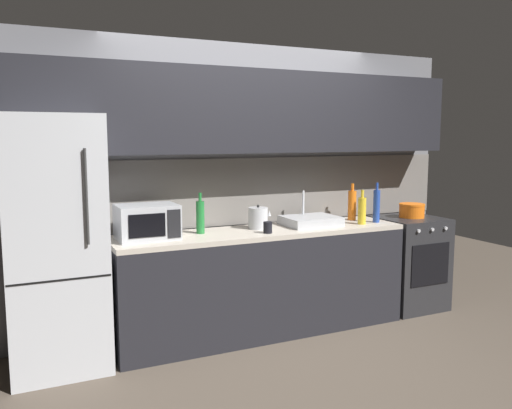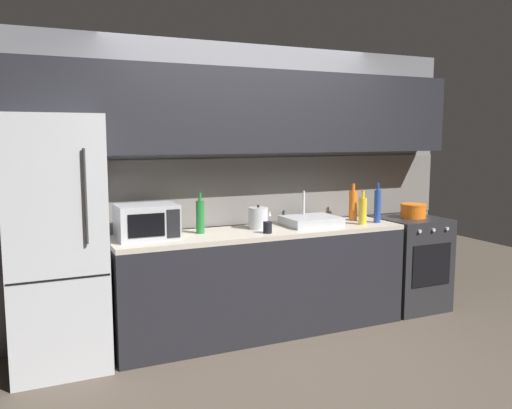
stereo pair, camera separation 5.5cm
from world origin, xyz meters
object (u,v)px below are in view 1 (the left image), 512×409
Objects in this scene: wine_bottle_orange at (352,205)px; wine_bottle_green at (200,217)px; cooking_pot at (412,210)px; wine_bottle_blue at (377,206)px; mug_dark at (268,227)px; oven_range at (408,262)px; kettle at (259,218)px; refrigerator at (55,244)px; wine_bottle_yellow at (362,210)px; microwave at (147,222)px.

wine_bottle_green is at bearing -178.08° from wine_bottle_orange.
wine_bottle_orange is 0.64m from cooking_pot.
mug_dark is (-1.16, -0.07, -0.11)m from wine_bottle_blue.
wine_bottle_green reaches higher than oven_range.
wine_bottle_orange is at bearing 119.55° from wine_bottle_blue.
wine_bottle_blue reaches higher than cooking_pot.
wine_bottle_green is 1.67m from wine_bottle_blue.
kettle is 0.23m from mug_dark.
wine_bottle_blue is (1.66, -0.16, 0.02)m from wine_bottle_green.
wine_bottle_blue is at bearing -5.55° from wine_bottle_green.
wine_bottle_blue is (2.80, -0.09, 0.13)m from refrigerator.
cooking_pot is (3.30, 0.00, 0.04)m from refrigerator.
refrigerator is 5.49× the size of wine_bottle_green.
wine_bottle_yellow is at bearing -170.73° from wine_bottle_blue.
wine_bottle_orange is at bearing 2.99° from microwave.
wine_bottle_yellow is 3.26× the size of mug_dark.
wine_bottle_blue reaches higher than mug_dark.
wine_bottle_green reaches higher than kettle.
oven_range is 0.89m from wine_bottle_yellow.
wine_bottle_orange is at bearing 168.37° from oven_range.
cooking_pot is (0.02, 0.00, 0.52)m from oven_range.
refrigerator is 3.30m from cooking_pot.
oven_range is 1.70m from kettle.
wine_bottle_green is 3.52× the size of mug_dark.
microwave is 1.86× the size of cooking_pot.
microwave is at bearing 179.57° from oven_range.
wine_bottle_yellow is 0.70m from cooking_pot.
wine_bottle_orange is at bearing 3.01° from kettle.
refrigerator is at bearing 179.98° from oven_range.
wine_bottle_blue is 3.86× the size of mug_dark.
refrigerator is 8.85× the size of kettle.
oven_range is 2.58× the size of wine_bottle_orange.
microwave is 1.48× the size of wine_bottle_yellow.
mug_dark is (-0.03, -0.23, -0.05)m from kettle.
microwave is 1.32× the size of wine_bottle_orange.
wine_bottle_yellow is at bearing -7.40° from wine_bottle_green.
wine_bottle_orange is 1.12× the size of wine_bottle_yellow.
oven_range is 0.86m from wine_bottle_orange.
oven_range is 3.65× the size of cooking_pot.
oven_range is 1.72m from mug_dark.
kettle is at bearing 2.96° from microwave.
refrigerator is 5.29× the size of wine_bottle_orange.
wine_bottle_green is 0.96× the size of wine_bottle_orange.
microwave is 0.99m from kettle.
mug_dark is (1.64, -0.16, 0.02)m from refrigerator.
cooking_pot is at bearing 0.00° from refrigerator.
refrigerator is 5.93× the size of wine_bottle_yellow.
refrigerator is 2.62m from wine_bottle_yellow.
wine_bottle_yellow is (0.95, -0.19, 0.03)m from kettle.
cooking_pot reaches higher than mug_dark.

